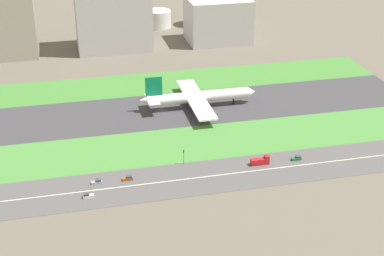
% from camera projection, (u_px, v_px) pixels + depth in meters
% --- Properties ---
extents(ground_plane, '(800.00, 800.00, 0.00)m').
position_uv_depth(ground_plane, '(161.00, 111.00, 312.90)').
color(ground_plane, '#5B564C').
extents(runway, '(280.00, 46.00, 0.10)m').
position_uv_depth(runway, '(161.00, 111.00, 312.87)').
color(runway, '#38383D').
rests_on(runway, ground_plane).
extents(grass_median_north, '(280.00, 36.00, 0.10)m').
position_uv_depth(grass_median_north, '(149.00, 84.00, 348.74)').
color(grass_median_north, '#3D7A33').
rests_on(grass_median_north, ground_plane).
extents(grass_median_south, '(280.00, 36.00, 0.10)m').
position_uv_depth(grass_median_south, '(177.00, 145.00, 277.00)').
color(grass_median_south, '#427F38').
rests_on(grass_median_south, ground_plane).
extents(highway, '(280.00, 28.00, 0.10)m').
position_uv_depth(highway, '(192.00, 178.00, 249.01)').
color(highway, '#4C4C4F').
rests_on(highway, ground_plane).
extents(highway_centerline, '(266.00, 0.50, 0.01)m').
position_uv_depth(highway_centerline, '(192.00, 178.00, 248.98)').
color(highway_centerline, silver).
rests_on(highway_centerline, highway).
extents(airliner, '(65.00, 56.00, 19.70)m').
position_uv_depth(airliner, '(196.00, 97.00, 314.16)').
color(airliner, white).
rests_on(airliner, runway).
extents(car_3, '(4.40, 1.80, 2.00)m').
position_uv_depth(car_3, '(88.00, 196.00, 235.05)').
color(car_3, silver).
rests_on(car_3, highway).
extents(car_1, '(4.40, 1.80, 2.00)m').
position_uv_depth(car_1, '(128.00, 178.00, 247.43)').
color(car_1, brown).
rests_on(car_1, highway).
extents(car_2, '(4.40, 1.80, 2.00)m').
position_uv_depth(car_2, '(97.00, 182.00, 244.72)').
color(car_2, '#99999E').
rests_on(car_2, highway).
extents(car_0, '(4.40, 1.80, 2.00)m').
position_uv_depth(car_0, '(297.00, 158.00, 263.32)').
color(car_0, '#19662D').
rests_on(car_0, highway).
extents(truck_0, '(8.40, 2.50, 4.00)m').
position_uv_depth(truck_0, '(260.00, 161.00, 259.39)').
color(truck_0, '#B2191E').
rests_on(truck_0, highway).
extents(traffic_light, '(0.36, 0.50, 7.20)m').
position_uv_depth(traffic_light, '(184.00, 156.00, 258.33)').
color(traffic_light, '#4C4C51').
rests_on(traffic_light, highway).
extents(hangar_building, '(50.95, 32.72, 53.55)m').
position_uv_depth(hangar_building, '(113.00, 11.00, 398.29)').
color(hangar_building, '#B2B2B7').
rests_on(hangar_building, ground_plane).
extents(office_tower, '(44.55, 33.47, 31.47)m').
position_uv_depth(office_tower, '(218.00, 20.00, 418.69)').
color(office_tower, '#B2B2B7').
rests_on(office_tower, ground_plane).
extents(fuel_tank_west, '(19.38, 19.38, 13.58)m').
position_uv_depth(fuel_tank_west, '(159.00, 19.00, 454.60)').
color(fuel_tank_west, silver).
rests_on(fuel_tank_west, ground_plane).
extents(fuel_tank_centre, '(21.54, 21.54, 15.85)m').
position_uv_depth(fuel_tank_centre, '(197.00, 15.00, 460.45)').
color(fuel_tank_centre, silver).
rests_on(fuel_tank_centre, ground_plane).
extents(fuel_tank_east, '(20.18, 20.18, 12.81)m').
position_uv_depth(fuel_tank_east, '(239.00, 14.00, 468.32)').
color(fuel_tank_east, silver).
rests_on(fuel_tank_east, ground_plane).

